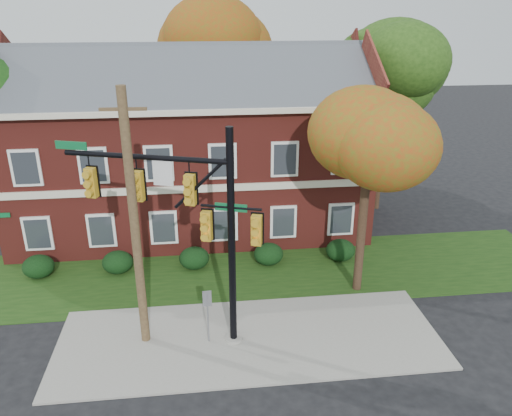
{
  "coord_description": "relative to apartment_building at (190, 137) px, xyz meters",
  "views": [
    {
      "loc": [
        -1.54,
        -14.14,
        11.46
      ],
      "look_at": [
        0.47,
        3.0,
        4.43
      ],
      "focal_mm": 35.0,
      "sensor_mm": 36.0,
      "label": 1
    }
  ],
  "objects": [
    {
      "name": "hedge_left",
      "position": [
        -3.5,
        -5.25,
        -4.46
      ],
      "size": [
        1.4,
        1.26,
        1.05
      ],
      "primitive_type": "ellipsoid",
      "color": "black",
      "rests_on": "ground"
    },
    {
      "name": "tree_far_rear",
      "position": [
        1.34,
        7.84,
        3.86
      ],
      "size": [
        6.84,
        6.46,
        11.52
      ],
      "color": "black",
      "rests_on": "ground"
    },
    {
      "name": "hedge_far_left",
      "position": [
        -7.0,
        -5.25,
        -4.46
      ],
      "size": [
        1.4,
        1.26,
        1.05
      ],
      "primitive_type": "ellipsoid",
      "color": "black",
      "rests_on": "ground"
    },
    {
      "name": "hedge_right",
      "position": [
        3.5,
        -5.25,
        -4.46
      ],
      "size": [
        1.4,
        1.26,
        1.05
      ],
      "primitive_type": "ellipsoid",
      "color": "black",
      "rests_on": "ground"
    },
    {
      "name": "traffic_signal",
      "position": [
        0.04,
        -10.52,
        -0.02
      ],
      "size": [
        6.87,
        2.43,
        8.0
      ],
      "rotation": [
        0.0,
        0.0,
        -0.32
      ],
      "color": "gray",
      "rests_on": "ground"
    },
    {
      "name": "tree_near_right",
      "position": [
        7.22,
        -8.09,
        1.68
      ],
      "size": [
        4.5,
        4.25,
        8.58
      ],
      "color": "black",
      "rests_on": "ground"
    },
    {
      "name": "hedge_center",
      "position": [
        0.0,
        -5.25,
        -4.46
      ],
      "size": [
        1.4,
        1.26,
        1.05
      ],
      "primitive_type": "ellipsoid",
      "color": "black",
      "rests_on": "ground"
    },
    {
      "name": "apartment_building",
      "position": [
        0.0,
        0.0,
        0.0
      ],
      "size": [
        18.8,
        8.8,
        9.74
      ],
      "color": "maroon",
      "rests_on": "ground"
    },
    {
      "name": "ground",
      "position": [
        2.0,
        -11.95,
        -4.99
      ],
      "size": [
        120.0,
        120.0,
        0.0
      ],
      "primitive_type": "plane",
      "color": "black",
      "rests_on": "ground"
    },
    {
      "name": "tree_right_rear",
      "position": [
        11.31,
        0.86,
        3.13
      ],
      "size": [
        6.3,
        5.95,
        10.62
      ],
      "color": "black",
      "rests_on": "ground"
    },
    {
      "name": "hedge_far_right",
      "position": [
        7.0,
        -5.25,
        -4.46
      ],
      "size": [
        1.4,
        1.26,
        1.05
      ],
      "primitive_type": "ellipsoid",
      "color": "black",
      "rests_on": "ground"
    },
    {
      "name": "grass_strip",
      "position": [
        2.0,
        -5.95,
        -4.97
      ],
      "size": [
        30.0,
        6.0,
        0.04
      ],
      "primitive_type": "cube",
      "color": "#193811",
      "rests_on": "ground"
    },
    {
      "name": "sidewalk",
      "position": [
        2.0,
        -10.95,
        -4.95
      ],
      "size": [
        14.0,
        5.0,
        0.08
      ],
      "primitive_type": "cube",
      "color": "gray",
      "rests_on": "ground"
    },
    {
      "name": "sign_post",
      "position": [
        0.5,
        -10.95,
        -3.5
      ],
      "size": [
        0.32,
        0.06,
        2.19
      ],
      "rotation": [
        0.0,
        0.0,
        0.03
      ],
      "color": "slate",
      "rests_on": "ground"
    },
    {
      "name": "utility_pole",
      "position": [
        -1.79,
        -10.58,
        -0.29
      ],
      "size": [
        1.44,
        0.32,
        9.26
      ],
      "rotation": [
        0.0,
        0.0,
        -0.04
      ],
      "color": "#463120",
      "rests_on": "ground"
    }
  ]
}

